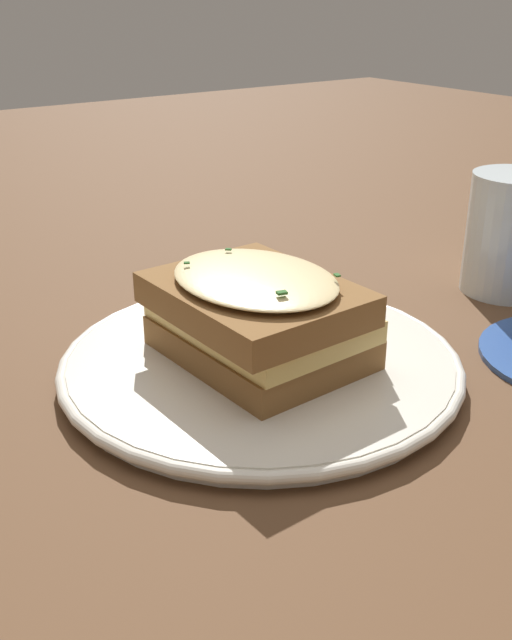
% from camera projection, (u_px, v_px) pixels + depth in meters
% --- Properties ---
extents(ground_plane, '(2.40, 2.40, 0.00)m').
position_uv_depth(ground_plane, '(276.00, 384.00, 0.47)').
color(ground_plane, brown).
extents(dinner_plate, '(0.25, 0.25, 0.01)m').
position_uv_depth(dinner_plate, '(256.00, 364.00, 0.47)').
color(dinner_plate, silver).
rests_on(dinner_plate, ground_plane).
extents(sandwich, '(0.11, 0.13, 0.06)m').
position_uv_depth(sandwich, '(255.00, 316.00, 0.46)').
color(sandwich, brown).
rests_on(sandwich, dinner_plate).
extents(water_glass, '(0.07, 0.07, 0.10)m').
position_uv_depth(water_glass, '(511.00, 234.00, 0.59)').
color(water_glass, silver).
rests_on(water_glass, ground_plane).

